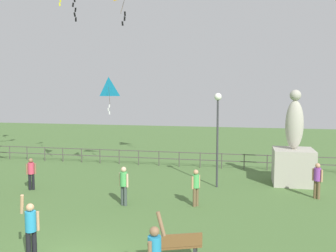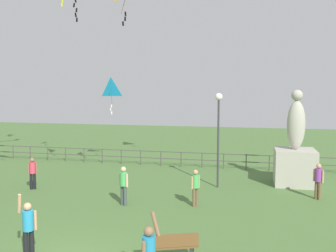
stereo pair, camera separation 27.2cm
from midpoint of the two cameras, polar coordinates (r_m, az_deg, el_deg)
The scene contains 10 objects.
statue_monument at distance 20.01m, azimuth 19.39°, elevation -4.65°, with size 2.00×2.00×4.84m.
lamppost at distance 18.24m, azimuth 8.23°, elevation 0.97°, with size 0.36×0.36×4.68m.
park_bench at distance 10.87m, azimuth 1.27°, elevation -18.05°, with size 1.55×0.92×0.85m.
person_0 at distance 19.18m, azimuth -19.80°, elevation -6.59°, with size 0.42×0.29×1.55m.
person_1 at distance 15.70m, azimuth -6.39°, elevation -8.75°, with size 0.46×0.30×1.65m.
person_2 at distance 11.55m, azimuth -20.14°, elevation -14.27°, with size 0.46×0.42×1.92m.
person_3 at distance 17.75m, azimuth 22.61°, elevation -7.56°, with size 0.41×0.32×1.61m.
person_4 at distance 15.53m, azimuth 4.76°, elevation -9.11°, with size 0.32×0.39×1.55m.
kite_1 at distance 23.65m, azimuth -8.49°, elevation 5.82°, with size 1.02×0.80×2.35m.
waterfront_railing at distance 23.60m, azimuth -0.31°, elevation -4.69°, with size 36.05×0.06×0.95m.
Camera 2 is at (4.98, -8.59, 4.81)m, focal length 39.48 mm.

